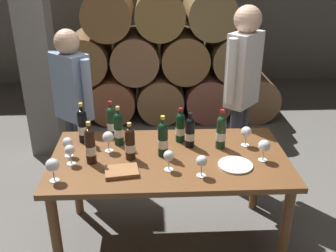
{
  "coord_description": "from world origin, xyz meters",
  "views": [
    {
      "loc": [
        -0.12,
        -2.45,
        2.13
      ],
      "look_at": [
        0.0,
        0.2,
        0.91
      ],
      "focal_mm": 41.6,
      "sensor_mm": 36.0,
      "label": 1
    }
  ],
  "objects_px": {
    "wine_glass_2": "(108,138)",
    "tasting_notebook": "(122,171)",
    "wine_glass_5": "(68,143)",
    "wine_glass_6": "(246,132)",
    "wine_bottle_7": "(190,132)",
    "serving_plate": "(235,165)",
    "wine_bottle_1": "(180,127)",
    "wine_bottle_2": "(111,122)",
    "wine_bottle_5": "(83,125)",
    "taster_seated_left": "(73,101)",
    "sommelier_presenting": "(242,84)",
    "dining_table": "(169,167)",
    "wine_bottle_4": "(130,143)",
    "wine_glass_7": "(202,162)",
    "wine_bottle_3": "(163,139)",
    "wine_bottle_8": "(90,145)",
    "wine_glass_0": "(70,151)",
    "wine_bottle_0": "(221,132)",
    "wine_bottle_6": "(119,128)",
    "wine_glass_4": "(169,156)",
    "wine_glass_1": "(52,166)",
    "wine_glass_3": "(264,146)"
  },
  "relations": [
    {
      "from": "wine_bottle_3",
      "to": "wine_bottle_2",
      "type": "bearing_deg",
      "value": 140.65
    },
    {
      "from": "sommelier_presenting",
      "to": "serving_plate",
      "type": "bearing_deg",
      "value": -104.17
    },
    {
      "from": "wine_glass_2",
      "to": "wine_glass_3",
      "type": "distance_m",
      "value": 1.11
    },
    {
      "from": "wine_bottle_7",
      "to": "wine_glass_1",
      "type": "relative_size",
      "value": 1.7
    },
    {
      "from": "wine_glass_2",
      "to": "wine_glass_3",
      "type": "height_order",
      "value": "wine_glass_3"
    },
    {
      "from": "wine_glass_5",
      "to": "taster_seated_left",
      "type": "xyz_separation_m",
      "value": [
        -0.07,
        0.68,
        0.06
      ]
    },
    {
      "from": "wine_glass_3",
      "to": "dining_table",
      "type": "bearing_deg",
      "value": 172.52
    },
    {
      "from": "dining_table",
      "to": "sommelier_presenting",
      "type": "height_order",
      "value": "sommelier_presenting"
    },
    {
      "from": "dining_table",
      "to": "wine_bottle_1",
      "type": "bearing_deg",
      "value": 68.25
    },
    {
      "from": "wine_bottle_5",
      "to": "taster_seated_left",
      "type": "height_order",
      "value": "taster_seated_left"
    },
    {
      "from": "wine_bottle_7",
      "to": "serving_plate",
      "type": "distance_m",
      "value": 0.43
    },
    {
      "from": "wine_bottle_8",
      "to": "wine_glass_7",
      "type": "xyz_separation_m",
      "value": [
        0.74,
        -0.21,
        -0.03
      ]
    },
    {
      "from": "wine_bottle_4",
      "to": "wine_glass_5",
      "type": "distance_m",
      "value": 0.45
    },
    {
      "from": "wine_bottle_2",
      "to": "wine_glass_1",
      "type": "bearing_deg",
      "value": -116.93
    },
    {
      "from": "wine_bottle_5",
      "to": "wine_glass_5",
      "type": "xyz_separation_m",
      "value": [
        -0.07,
        -0.23,
        -0.03
      ]
    },
    {
      "from": "wine_bottle_0",
      "to": "wine_bottle_7",
      "type": "bearing_deg",
      "value": 172.36
    },
    {
      "from": "wine_bottle_5",
      "to": "wine_glass_6",
      "type": "distance_m",
      "value": 1.24
    },
    {
      "from": "wine_bottle_1",
      "to": "wine_bottle_8",
      "type": "bearing_deg",
      "value": -154.96
    },
    {
      "from": "serving_plate",
      "to": "sommelier_presenting",
      "type": "relative_size",
      "value": 0.14
    },
    {
      "from": "wine_glass_6",
      "to": "sommelier_presenting",
      "type": "xyz_separation_m",
      "value": [
        0.09,
        0.61,
        0.17
      ]
    },
    {
      "from": "wine_bottle_6",
      "to": "serving_plate",
      "type": "height_order",
      "value": "wine_bottle_6"
    },
    {
      "from": "dining_table",
      "to": "wine_bottle_4",
      "type": "xyz_separation_m",
      "value": [
        -0.28,
        -0.02,
        0.21
      ]
    },
    {
      "from": "wine_bottle_1",
      "to": "wine_bottle_2",
      "type": "height_order",
      "value": "wine_bottle_2"
    },
    {
      "from": "wine_bottle_1",
      "to": "serving_plate",
      "type": "xyz_separation_m",
      "value": [
        0.35,
        -0.4,
        -0.11
      ]
    },
    {
      "from": "wine_glass_5",
      "to": "wine_glass_6",
      "type": "relative_size",
      "value": 0.94
    },
    {
      "from": "wine_bottle_5",
      "to": "wine_bottle_3",
      "type": "bearing_deg",
      "value": -22.4
    },
    {
      "from": "wine_bottle_7",
      "to": "wine_glass_4",
      "type": "height_order",
      "value": "wine_bottle_7"
    },
    {
      "from": "wine_glass_7",
      "to": "sommelier_presenting",
      "type": "relative_size",
      "value": 0.09
    },
    {
      "from": "wine_glass_4",
      "to": "wine_glass_7",
      "type": "relative_size",
      "value": 0.97
    },
    {
      "from": "wine_glass_7",
      "to": "serving_plate",
      "type": "bearing_deg",
      "value": 24.62
    },
    {
      "from": "wine_glass_0",
      "to": "taster_seated_left",
      "type": "xyz_separation_m",
      "value": [
        -0.11,
        0.79,
        0.06
      ]
    },
    {
      "from": "wine_bottle_1",
      "to": "wine_glass_7",
      "type": "xyz_separation_m",
      "value": [
        0.1,
        -0.51,
        -0.01
      ]
    },
    {
      "from": "wine_bottle_1",
      "to": "wine_bottle_2",
      "type": "xyz_separation_m",
      "value": [
        -0.53,
        0.1,
        0.01
      ]
    },
    {
      "from": "wine_bottle_5",
      "to": "wine_glass_6",
      "type": "relative_size",
      "value": 2.06
    },
    {
      "from": "sommelier_presenting",
      "to": "tasting_notebook",
      "type": "bearing_deg",
      "value": -136.19
    },
    {
      "from": "wine_bottle_4",
      "to": "wine_bottle_8",
      "type": "xyz_separation_m",
      "value": [
        -0.27,
        -0.04,
        0.01
      ]
    },
    {
      "from": "wine_bottle_1",
      "to": "wine_bottle_3",
      "type": "bearing_deg",
      "value": -122.42
    },
    {
      "from": "wine_bottle_3",
      "to": "wine_glass_5",
      "type": "xyz_separation_m",
      "value": [
        -0.68,
        0.02,
        -0.03
      ]
    },
    {
      "from": "wine_glass_2",
      "to": "tasting_notebook",
      "type": "xyz_separation_m",
      "value": [
        0.11,
        -0.32,
        -0.1
      ]
    },
    {
      "from": "dining_table",
      "to": "wine_bottle_7",
      "type": "xyz_separation_m",
      "value": [
        0.16,
        0.15,
        0.21
      ]
    },
    {
      "from": "wine_bottle_8",
      "to": "wine_glass_6",
      "type": "distance_m",
      "value": 1.15
    },
    {
      "from": "wine_bottle_0",
      "to": "wine_bottle_7",
      "type": "distance_m",
      "value": 0.23
    },
    {
      "from": "wine_bottle_2",
      "to": "wine_bottle_5",
      "type": "relative_size",
      "value": 0.94
    },
    {
      "from": "wine_bottle_5",
      "to": "wine_bottle_1",
      "type": "bearing_deg",
      "value": -1.98
    },
    {
      "from": "dining_table",
      "to": "wine_bottle_3",
      "type": "xyz_separation_m",
      "value": [
        -0.04,
        0.02,
        0.22
      ]
    },
    {
      "from": "serving_plate",
      "to": "wine_glass_5",
      "type": "bearing_deg",
      "value": 170.43
    },
    {
      "from": "wine_glass_0",
      "to": "wine_glass_2",
      "type": "bearing_deg",
      "value": 35.42
    },
    {
      "from": "wine_glass_0",
      "to": "wine_glass_7",
      "type": "height_order",
      "value": "wine_glass_7"
    },
    {
      "from": "serving_plate",
      "to": "wine_bottle_8",
      "type": "bearing_deg",
      "value": 174.41
    },
    {
      "from": "wine_bottle_8",
      "to": "wine_bottle_7",
      "type": "bearing_deg",
      "value": 16.46
    }
  ]
}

